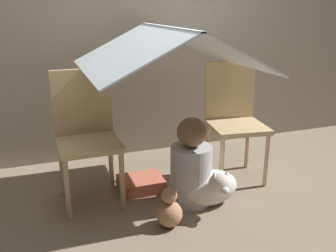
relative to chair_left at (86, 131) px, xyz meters
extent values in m
plane|color=gray|center=(0.59, -0.23, -0.52)|extent=(8.80, 8.80, 0.00)
cube|color=gray|center=(0.59, 0.80, 0.73)|extent=(7.00, 0.05, 2.50)
cylinder|color=#D1B27F|center=(-0.18, -0.27, -0.30)|extent=(0.04, 0.04, 0.43)
cylinder|color=#D1B27F|center=(0.19, -0.26, -0.30)|extent=(0.04, 0.04, 0.43)
cylinder|color=#D1B27F|center=(-0.18, 0.10, -0.30)|extent=(0.04, 0.04, 0.43)
cylinder|color=#D1B27F|center=(0.18, 0.10, -0.30)|extent=(0.04, 0.04, 0.43)
cube|color=#D1B27F|center=(0.00, -0.08, -0.07)|extent=(0.43, 0.43, 0.04)
cube|color=#D1B27F|center=(0.00, 0.12, 0.19)|extent=(0.42, 0.03, 0.48)
cylinder|color=#D1B27F|center=(0.96, -0.24, -0.30)|extent=(0.04, 0.04, 0.43)
cylinder|color=#D1B27F|center=(1.33, -0.29, -0.30)|extent=(0.04, 0.04, 0.43)
cylinder|color=#D1B27F|center=(1.01, 0.13, -0.30)|extent=(0.04, 0.04, 0.43)
cylinder|color=#D1B27F|center=(1.38, 0.08, -0.30)|extent=(0.04, 0.04, 0.43)
cube|color=#D1B27F|center=(1.17, -0.08, -0.07)|extent=(0.48, 0.48, 0.04)
cube|color=#D1B27F|center=(1.20, 0.11, 0.19)|extent=(0.42, 0.09, 0.48)
cube|color=silver|center=(0.29, -0.08, 0.57)|extent=(0.59, 1.15, 0.29)
cube|color=silver|center=(0.88, -0.08, 0.57)|extent=(0.59, 1.15, 0.29)
cube|color=silver|center=(0.59, -0.08, 0.71)|extent=(0.04, 1.15, 0.01)
cylinder|color=#B2B2B7|center=(0.67, -0.32, -0.30)|extent=(0.29, 0.29, 0.43)
sphere|color=brown|center=(0.67, -0.32, 0.02)|extent=(0.21, 0.21, 0.21)
ellipsoid|color=silver|center=(0.78, -0.39, -0.39)|extent=(0.43, 0.25, 0.26)
sphere|color=silver|center=(0.78, -0.55, -0.28)|extent=(0.15, 0.15, 0.15)
ellipsoid|color=silver|center=(0.78, -0.62, -0.30)|extent=(0.06, 0.08, 0.05)
cone|color=silver|center=(0.74, -0.55, -0.22)|extent=(0.05, 0.05, 0.07)
cone|color=silver|center=(0.83, -0.55, -0.22)|extent=(0.05, 0.05, 0.07)
cube|color=#CC664C|center=(0.38, -0.02, -0.47)|extent=(0.33, 0.27, 0.10)
sphere|color=tan|center=(0.42, -0.56, -0.43)|extent=(0.17, 0.17, 0.17)
sphere|color=tan|center=(0.42, -0.56, -0.30)|extent=(0.10, 0.10, 0.10)
camera|label=1|loc=(-0.30, -2.56, 0.85)|focal=40.00mm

